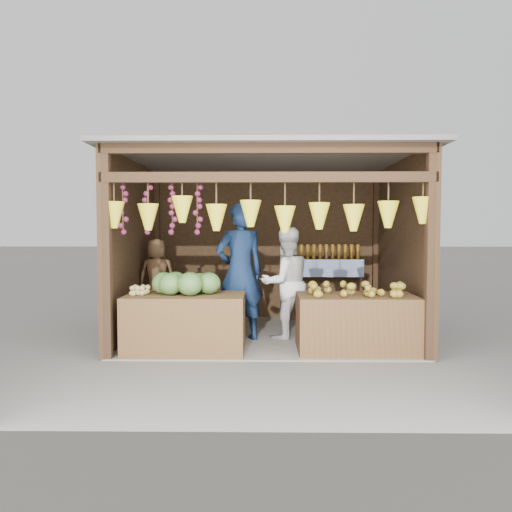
{
  "coord_description": "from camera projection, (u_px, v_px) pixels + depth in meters",
  "views": [
    {
      "loc": [
        -0.06,
        -7.39,
        1.58
      ],
      "look_at": [
        -0.16,
        -0.1,
        1.2
      ],
      "focal_mm": 35.0,
      "sensor_mm": 36.0,
      "label": 1
    }
  ],
  "objects": [
    {
      "name": "mango_pile",
      "position": [
        356.0,
        287.0,
        6.39
      ],
      "size": [
        1.4,
        0.64,
        0.22
      ],
      "primitive_type": null,
      "color": "#B16517",
      "rests_on": "counter_right"
    },
    {
      "name": "back_shelf",
      "position": [
        326.0,
        270.0,
        8.68
      ],
      "size": [
        1.25,
        0.32,
        1.32
      ],
      "color": "#382314",
      "rests_on": "ground"
    },
    {
      "name": "woman_standing",
      "position": [
        286.0,
        283.0,
        7.22
      ],
      "size": [
        0.95,
        0.86,
        1.61
      ],
      "primitive_type": "imported",
      "rotation": [
        0.0,
        0.0,
        3.52
      ],
      "color": "silver",
      "rests_on": "ground"
    },
    {
      "name": "melon_pile",
      "position": [
        186.0,
        282.0,
        6.42
      ],
      "size": [
        1.0,
        0.5,
        0.32
      ],
      "primitive_type": null,
      "color": "#214713",
      "rests_on": "counter_left"
    },
    {
      "name": "stool",
      "position": [
        158.0,
        323.0,
        7.67
      ],
      "size": [
        0.31,
        0.31,
        0.29
      ],
      "primitive_type": "cube",
      "color": "black",
      "rests_on": "ground"
    },
    {
      "name": "ground",
      "position": [
        267.0,
        335.0,
        7.46
      ],
      "size": [
        80.0,
        80.0,
        0.0
      ],
      "primitive_type": "plane",
      "color": "#514F49",
      "rests_on": "ground"
    },
    {
      "name": "tanfruit_pile",
      "position": [
        138.0,
        290.0,
        6.35
      ],
      "size": [
        0.34,
        0.4,
        0.13
      ],
      "primitive_type": null,
      "color": "#A18A4A",
      "rests_on": "counter_left"
    },
    {
      "name": "stall_structure",
      "position": [
        265.0,
        224.0,
        7.33
      ],
      "size": [
        4.3,
        3.3,
        2.66
      ],
      "color": "slate",
      "rests_on": "ground"
    },
    {
      "name": "vendor_seated",
      "position": [
        157.0,
        276.0,
        7.64
      ],
      "size": [
        0.58,
        0.39,
        1.15
      ],
      "primitive_type": "imported",
      "rotation": [
        0.0,
        0.0,
        3.18
      ],
      "color": "#4E351F",
      "rests_on": "stool"
    },
    {
      "name": "man_standing",
      "position": [
        240.0,
        272.0,
        7.02
      ],
      "size": [
        0.84,
        0.72,
        1.96
      ],
      "primitive_type": "imported",
      "rotation": [
        0.0,
        0.0,
        3.55
      ],
      "color": "#122343",
      "rests_on": "ground"
    },
    {
      "name": "counter_right",
      "position": [
        356.0,
        324.0,
        6.43
      ],
      "size": [
        1.5,
        0.85,
        0.74
      ],
      "primitive_type": "cube",
      "color": "#452717",
      "rests_on": "ground"
    },
    {
      "name": "counter_left",
      "position": [
        186.0,
        323.0,
        6.41
      ],
      "size": [
        1.51,
        0.85,
        0.75
      ],
      "primitive_type": "cube",
      "color": "#51361B",
      "rests_on": "ground"
    }
  ]
}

